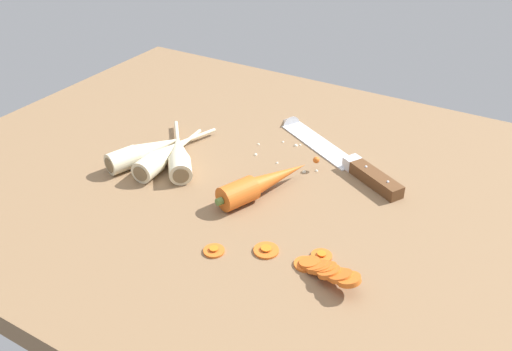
{
  "coord_description": "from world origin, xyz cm",
  "views": [
    {
      "loc": [
        40.27,
        -70.39,
        51.7
      ],
      "look_at": [
        0.0,
        -2.0,
        1.5
      ],
      "focal_mm": 38.29,
      "sensor_mm": 36.0,
      "label": 1
    }
  ],
  "objects": [
    {
      "name": "ground_plane",
      "position": [
        0.0,
        0.0,
        -2.0
      ],
      "size": [
        120.0,
        90.0,
        4.0
      ],
      "primitive_type": "cube",
      "color": "brown"
    },
    {
      "name": "mince_crumbs",
      "position": [
        0.42,
        9.19,
        0.31
      ],
      "size": [
        14.51,
        9.01,
        0.76
      ],
      "color": "silver",
      "rests_on": "ground_plane"
    },
    {
      "name": "parsnip_mid_right",
      "position": [
        -15.21,
        -3.74,
        1.98
      ],
      "size": [
        16.02,
        18.53,
        4.0
      ],
      "color": "beige",
      "rests_on": "ground_plane"
    },
    {
      "name": "carrot_slice_stray_far",
      "position": [
        17.98,
        -14.01,
        0.36
      ],
      "size": [
        3.07,
        3.07,
        0.7
      ],
      "color": "#D6601E",
      "rests_on": "ground_plane"
    },
    {
      "name": "carrot_slice_stack",
      "position": [
        20.26,
        -17.66,
        1.34
      ],
      "size": [
        10.49,
        5.28,
        3.46
      ],
      "color": "#D6601E",
      "rests_on": "ground_plane"
    },
    {
      "name": "carrot_slice_stray_mid",
      "position": [
        10.54,
        -17.0,
        0.36
      ],
      "size": [
        3.73,
        3.73,
        0.7
      ],
      "color": "#D6601E",
      "rests_on": "ground_plane"
    },
    {
      "name": "parsnip_front",
      "position": [
        -17.47,
        -5.96,
        1.98
      ],
      "size": [
        4.85,
        19.8,
        4.0
      ],
      "color": "beige",
      "rests_on": "ground_plane"
    },
    {
      "name": "chefs_knife",
      "position": [
        7.38,
        13.83,
        0.65
      ],
      "size": [
        31.94,
        19.89,
        4.18
      ],
      "color": "silver",
      "rests_on": "ground_plane"
    },
    {
      "name": "parsnip_mid_left",
      "position": [
        -21.18,
        -5.74,
        1.98
      ],
      "size": [
        9.67,
        22.75,
        4.0
      ],
      "color": "beige",
      "rests_on": "ground_plane"
    },
    {
      "name": "whole_carrot",
      "position": [
        2.6,
        -4.32,
        2.1
      ],
      "size": [
        10.34,
        20.78,
        4.2
      ],
      "color": "#D6601E",
      "rests_on": "ground_plane"
    },
    {
      "name": "carrot_slice_stray_near",
      "position": [
        4.06,
        -20.92,
        0.36
      ],
      "size": [
        3.11,
        3.11,
        0.7
      ],
      "color": "#D6601E",
      "rests_on": "ground_plane"
    }
  ]
}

